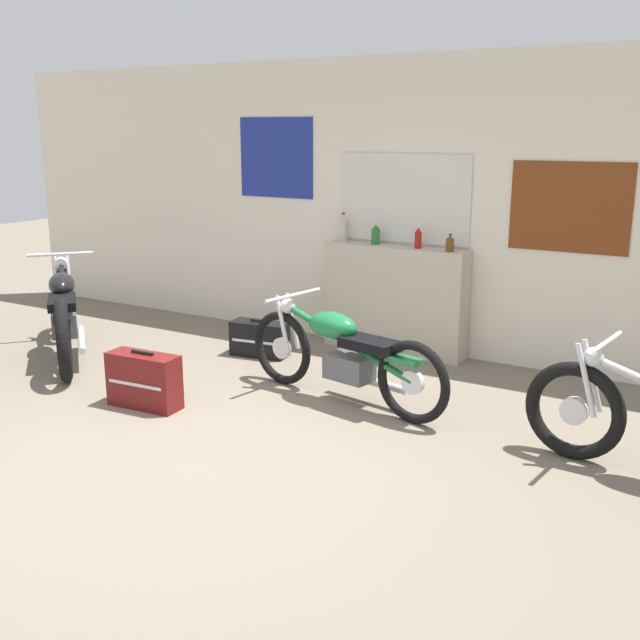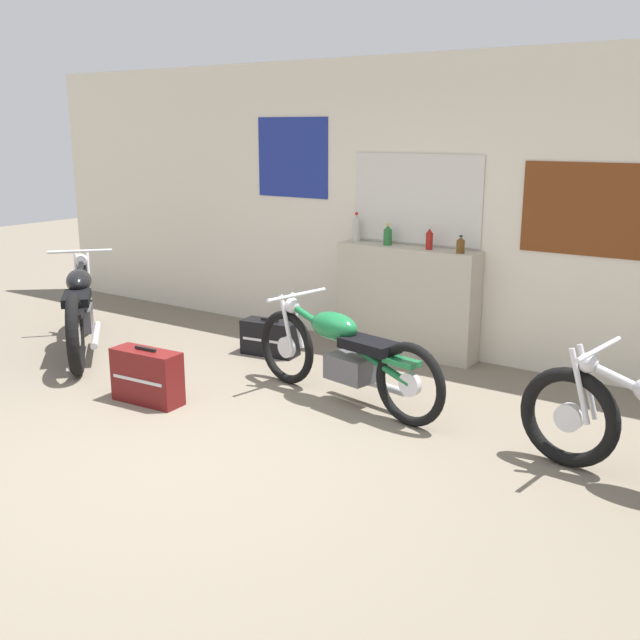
# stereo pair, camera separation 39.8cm
# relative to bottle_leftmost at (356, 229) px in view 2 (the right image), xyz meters

# --- Properties ---
(ground_plane) EXTENTS (24.00, 24.00, 0.00)m
(ground_plane) POSITION_rel_bottle_leftmost_xyz_m (0.55, -2.98, -1.17)
(ground_plane) COLOR #706656
(wall_back) EXTENTS (10.00, 0.07, 2.80)m
(wall_back) POSITION_rel_bottle_leftmost_xyz_m (0.55, 0.14, 0.23)
(wall_back) COLOR beige
(wall_back) RESTS_ON ground_plane
(sill_counter) EXTENTS (1.42, 0.28, 1.04)m
(sill_counter) POSITION_rel_bottle_leftmost_xyz_m (0.60, -0.04, -0.65)
(sill_counter) COLOR #B7AD99
(sill_counter) RESTS_ON ground_plane
(bottle_leftmost) EXTENTS (0.08, 0.08, 0.28)m
(bottle_leftmost) POSITION_rel_bottle_leftmost_xyz_m (0.00, 0.00, 0.00)
(bottle_leftmost) COLOR #B7B2A8
(bottle_leftmost) RESTS_ON sill_counter
(bottle_left_center) EXTENTS (0.08, 0.08, 0.21)m
(bottle_left_center) POSITION_rel_bottle_leftmost_xyz_m (0.37, -0.03, -0.04)
(bottle_left_center) COLOR #23662D
(bottle_left_center) RESTS_ON sill_counter
(bottle_center) EXTENTS (0.07, 0.07, 0.21)m
(bottle_center) POSITION_rel_bottle_leftmost_xyz_m (0.83, -0.06, -0.03)
(bottle_center) COLOR maroon
(bottle_center) RESTS_ON sill_counter
(bottle_right_center) EXTENTS (0.07, 0.07, 0.16)m
(bottle_right_center) POSITION_rel_bottle_leftmost_xyz_m (1.15, -0.08, -0.06)
(bottle_right_center) COLOR #5B3814
(bottle_right_center) RESTS_ON sill_counter
(motorcycle_green) EXTENTS (1.96, 0.64, 0.81)m
(motorcycle_green) POSITION_rel_bottle_leftmost_xyz_m (0.85, -1.53, -0.76)
(motorcycle_green) COLOR black
(motorcycle_green) RESTS_ON ground_plane
(motorcycle_black) EXTENTS (1.76, 1.57, 0.91)m
(motorcycle_black) POSITION_rel_bottle_leftmost_xyz_m (-2.05, -1.78, -0.74)
(motorcycle_black) COLOR black
(motorcycle_black) RESTS_ON ground_plane
(hard_case_darkred) EXTENTS (0.61, 0.26, 0.46)m
(hard_case_darkred) POSITION_rel_bottle_leftmost_xyz_m (-0.44, -2.42, -0.95)
(hard_case_darkred) COLOR maroon
(hard_case_darkred) RESTS_ON ground_plane
(hard_case_black) EXTENTS (0.58, 0.31, 0.36)m
(hard_case_black) POSITION_rel_bottle_leftmost_xyz_m (-0.45, -0.83, -1.00)
(hard_case_black) COLOR black
(hard_case_black) RESTS_ON ground_plane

